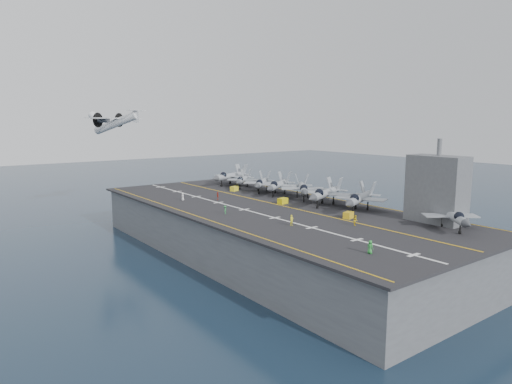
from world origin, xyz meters
TOP-DOWN VIEW (x-y plane):
  - ground at (0.00, 0.00)m, footprint 500.00×500.00m
  - hull at (0.00, 0.00)m, footprint 36.00×90.00m
  - flight_deck at (0.00, 0.00)m, footprint 38.00×92.00m
  - foul_line at (3.00, 0.00)m, footprint 0.35×90.00m
  - landing_centerline at (-6.00, 0.00)m, footprint 0.50×90.00m
  - deck_edge_port at (-17.00, 0.00)m, footprint 0.25×90.00m
  - deck_edge_stbd at (18.50, 0.00)m, footprint 0.25×90.00m
  - island_superstructure at (15.00, -30.00)m, footprint 5.00×10.00m
  - fighter_jet_0 at (12.58, -34.57)m, footprint 15.51×16.11m
  - fighter_jet_2 at (12.08, -14.92)m, footprint 18.15×15.52m
  - fighter_jet_3 at (11.00, -6.31)m, footprint 18.43×15.69m
  - fighter_jet_4 at (12.52, 2.48)m, footprint 17.18×17.88m
  - fighter_jet_5 at (11.71, 10.53)m, footprint 17.73×16.26m
  - fighter_jet_6 at (11.33, 16.79)m, footprint 16.51×16.20m
  - fighter_jet_7 at (11.86, 26.06)m, footprint 15.26×15.06m
  - fighter_jet_8 at (12.04, 32.30)m, footprint 18.15×15.23m
  - tow_cart_a at (4.72, -18.60)m, footprint 2.36×1.91m
  - tow_cart_b at (4.59, 0.32)m, footprint 2.36×1.76m
  - tow_cart_c at (6.31, 21.94)m, footprint 2.34×1.92m
  - crew_0 at (-10.21, -35.96)m, footprint 0.87×1.20m
  - crew_1 at (-7.69, -16.70)m, footprint 1.21×0.86m
  - crew_3 at (-11.50, -1.26)m, footprint 1.14×1.16m
  - crew_4 at (-4.17, 13.20)m, footprint 1.21×1.32m
  - crew_5 at (-11.01, 17.33)m, footprint 1.05×1.27m
  - crew_7 at (1.33, -23.26)m, footprint 1.24×1.31m
  - transport_plane at (-12.30, 54.54)m, footprint 27.65×25.37m

SIDE VIEW (x-z plane):
  - ground at x=0.00m, z-range 0.00..0.00m
  - hull at x=0.00m, z-range 0.00..10.00m
  - flight_deck at x=0.00m, z-range 10.00..10.40m
  - foul_line at x=3.00m, z-range 10.41..10.43m
  - landing_centerline at x=-6.00m, z-range 10.41..10.43m
  - deck_edge_port at x=-17.00m, z-range 10.41..10.43m
  - deck_edge_stbd at x=18.50m, z-range 10.41..10.43m
  - tow_cart_c at x=6.31m, z-range 10.40..11.61m
  - tow_cart_a at x=4.72m, z-range 10.40..11.63m
  - tow_cart_b at x=4.59m, z-range 10.40..11.68m
  - crew_3 at x=-11.50m, z-range 10.40..12.03m
  - crew_7 at x=1.33m, z-range 10.40..12.22m
  - crew_4 at x=-4.17m, z-range 10.40..12.23m
  - crew_5 at x=-11.01m, z-range 10.40..12.23m
  - crew_0 at x=-10.21m, z-range 10.40..12.28m
  - crew_1 at x=-7.69m, z-range 10.40..12.32m
  - fighter_jet_7 at x=11.86m, z-range 10.40..14.87m
  - fighter_jet_0 at x=12.58m, z-range 10.40..15.08m
  - fighter_jet_6 at x=11.33m, z-range 10.40..15.22m
  - fighter_jet_5 at x=11.71m, z-range 10.40..15.52m
  - fighter_jet_4 at x=12.52m, z-range 10.40..15.59m
  - fighter_jet_2 at x=12.08m, z-range 10.40..15.73m
  - fighter_jet_8 at x=12.04m, z-range 10.40..15.77m
  - fighter_jet_3 at x=11.00m, z-range 10.40..15.82m
  - island_superstructure at x=15.00m, z-range 10.40..25.40m
  - transport_plane at x=-12.30m, z-range 25.12..30.52m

